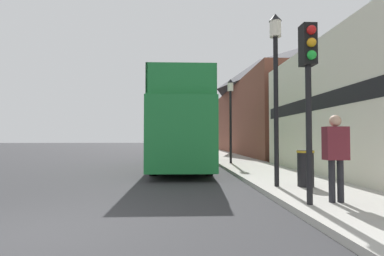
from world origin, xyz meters
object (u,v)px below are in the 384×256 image
(lamp_post_second, at_px, (231,105))
(lamp_post_third, at_px, (212,114))
(parked_car_ahead_of_bus, at_px, (190,149))
(lamp_post_nearest, at_px, (276,67))
(litter_bin, at_px, (306,167))
(pedestrian_second, at_px, (336,150))
(tour_bus, at_px, (181,130))
(traffic_signal, at_px, (309,72))

(lamp_post_second, relative_size, lamp_post_third, 0.97)
(parked_car_ahead_of_bus, bearing_deg, lamp_post_nearest, -82.93)
(parked_car_ahead_of_bus, height_order, lamp_post_nearest, lamp_post_nearest)
(litter_bin, bearing_deg, pedestrian_second, -96.99)
(parked_car_ahead_of_bus, relative_size, lamp_post_third, 0.95)
(tour_bus, bearing_deg, lamp_post_third, 74.71)
(traffic_signal, distance_m, lamp_post_nearest, 2.42)
(lamp_post_nearest, xyz_separation_m, litter_bin, (0.79, -0.09, -2.83))
(parked_car_ahead_of_bus, relative_size, lamp_post_nearest, 0.91)
(tour_bus, height_order, lamp_post_second, lamp_post_second)
(traffic_signal, bearing_deg, litter_bin, 68.06)
(traffic_signal, distance_m, lamp_post_second, 10.22)
(lamp_post_third, distance_m, litter_bin, 16.09)
(tour_bus, xyz_separation_m, lamp_post_second, (2.73, 1.20, 1.41))
(tour_bus, relative_size, traffic_signal, 2.66)
(tour_bus, xyz_separation_m, litter_bin, (3.35, -6.76, -1.22))
(parked_car_ahead_of_bus, distance_m, lamp_post_nearest, 15.65)
(tour_bus, distance_m, litter_bin, 7.64)
(tour_bus, bearing_deg, traffic_signal, -73.88)
(tour_bus, height_order, lamp_post_nearest, lamp_post_nearest)
(lamp_post_second, distance_m, lamp_post_third, 7.88)
(litter_bin, bearing_deg, parked_car_ahead_of_bus, 99.04)
(lamp_post_second, bearing_deg, lamp_post_nearest, -91.24)
(lamp_post_second, bearing_deg, lamp_post_third, 90.64)
(pedestrian_second, height_order, lamp_post_second, lamp_post_second)
(parked_car_ahead_of_bus, distance_m, traffic_signal, 17.83)
(tour_bus, bearing_deg, pedestrian_second, -69.70)
(tour_bus, distance_m, parked_car_ahead_of_bus, 8.76)
(parked_car_ahead_of_bus, relative_size, lamp_post_second, 0.98)
(pedestrian_second, relative_size, lamp_post_third, 0.39)
(traffic_signal, bearing_deg, lamp_post_third, 89.39)
(parked_car_ahead_of_bus, xyz_separation_m, lamp_post_third, (1.74, 0.45, 2.75))
(lamp_post_nearest, bearing_deg, pedestrian_second, -75.77)
(traffic_signal, distance_m, lamp_post_third, 18.09)
(pedestrian_second, distance_m, lamp_post_third, 18.02)
(pedestrian_second, relative_size, litter_bin, 1.82)
(lamp_post_nearest, xyz_separation_m, lamp_post_third, (0.08, 15.76, -0.10))
(pedestrian_second, height_order, lamp_post_third, lamp_post_third)
(tour_bus, xyz_separation_m, traffic_signal, (2.45, -9.00, 0.95))
(traffic_signal, bearing_deg, parked_car_ahead_of_bus, 95.02)
(parked_car_ahead_of_bus, height_order, lamp_post_third, lamp_post_third)
(lamp_post_second, bearing_deg, traffic_signal, -91.58)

